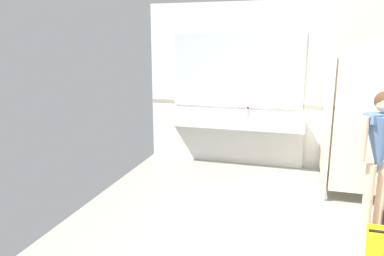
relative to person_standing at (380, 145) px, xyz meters
name	(u,v)px	position (x,y,z in m)	size (l,w,h in m)	color
wall_back	(319,87)	(-0.59, 2.10, 0.39)	(5.89, 0.12, 2.77)	silver
wall_back_tile_band	(318,108)	(-0.59, 2.04, 0.05)	(5.89, 0.01, 0.06)	#9E937F
vanity_counter	(233,130)	(-1.95, 1.84, -0.38)	(2.36, 0.53, 0.96)	silver
mirror_panel	(237,71)	(-1.95, 2.03, 0.63)	(2.26, 0.02, 1.25)	silver
person_standing	(380,145)	(0.00, 0.00, 0.00)	(0.56, 0.56, 1.59)	#DBAD89
soap_dispenser	(248,113)	(-1.73, 1.92, -0.07)	(0.07, 0.07, 0.18)	#D899B2
paper_cup	(247,118)	(-1.70, 1.63, -0.10)	(0.07, 0.07, 0.09)	beige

